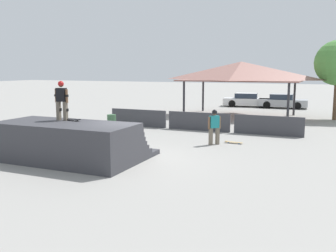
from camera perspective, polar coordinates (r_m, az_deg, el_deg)
ground_plane at (r=14.71m, az=-5.53°, el=-5.23°), size 160.00×160.00×0.00m
quarter_pipe_ramp at (r=15.01m, az=-14.67°, el=-2.50°), size 5.43×3.86×1.51m
skater_on_deck at (r=15.34m, az=-15.92°, el=4.15°), size 0.66×0.23×1.56m
skateboard_on_deck at (r=15.17m, az=-14.29°, el=1.00°), size 0.81×0.36×0.09m
bystander_walking at (r=17.61m, az=7.07°, el=0.29°), size 0.55×0.52×1.66m
skateboard_on_ground at (r=18.17m, az=9.88°, el=-2.44°), size 0.86×0.24×0.09m
barrier_fence at (r=21.64m, az=4.70°, el=0.70°), size 11.55×0.12×1.05m
pavilion_shelter at (r=28.34m, az=11.08°, el=8.16°), size 8.57×5.30×4.06m
trash_bin at (r=22.45m, az=-8.58°, el=0.66°), size 0.52×0.52×0.85m
parked_car_white at (r=36.05m, az=11.95°, el=3.87°), size 4.59×2.28×1.27m
parked_car_silver at (r=35.52m, az=17.04°, el=3.61°), size 4.35×1.91×1.27m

